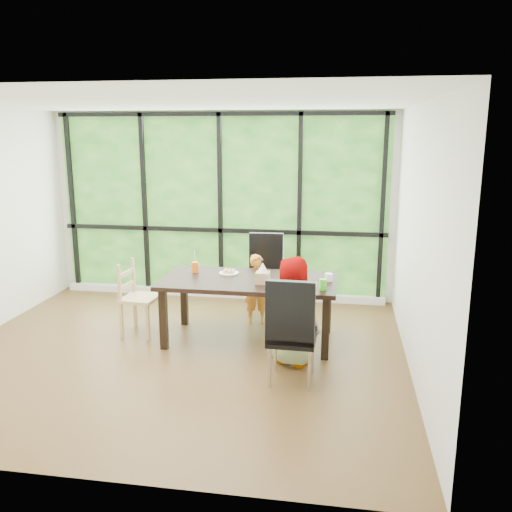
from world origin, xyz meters
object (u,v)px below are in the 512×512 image
Objects in this scene: chair_interior_leather at (292,329)px; child_older at (296,311)px; green_cup at (323,285)px; dining_table at (249,310)px; white_mug at (328,277)px; plate_far at (229,273)px; child_toddler at (257,289)px; orange_cup at (195,267)px; tissue_box at (263,278)px; chair_window_leather at (265,276)px; plate_near at (295,285)px; chair_end_beech at (140,298)px.

chair_interior_leather is 0.93× the size of child_older.
dining_table is at bearing 160.37° from green_cup.
dining_table is 1.16m from chair_interior_leather.
plate_far is at bearing 173.28° from white_mug.
child_toddler is at bearing 149.24° from white_mug.
orange_cup is at bearing 179.39° from plate_far.
plate_far is at bearing -52.05° from chair_interior_leather.
orange_cup is at bearing -7.38° from child_older.
green_cup is 0.69m from tissue_box.
dining_table is at bearing -105.13° from child_toddler.
chair_window_leather reaches higher than tissue_box.
child_toddler is 7.40× the size of green_cup.
plate_far is (-0.87, 0.76, 0.17)m from child_older.
child_older reaches higher than plate_near.
chair_end_beech reaches higher than plate_far.
plate_near is (1.88, -0.19, 0.31)m from chair_end_beech.
white_mug is at bearing -93.38° from child_older.
plate_near is 0.37m from tissue_box.
child_toddler is 10.12× the size of white_mug.
chair_end_beech is (-1.33, -0.00, 0.08)m from dining_table.
dining_table is 2.23× the size of child_toddler.
child_older is 9.57× the size of green_cup.
chair_end_beech is 1.11m from plate_far.
tissue_box is (0.18, -0.15, 0.44)m from dining_table.
plate_near is 1.35× the size of tissue_box.
orange_cup is (-0.42, 0.00, 0.06)m from plate_far.
child_toddler is 1.11m from white_mug.
child_toddler reaches higher than green_cup.
chair_interior_leather is at bearing -111.23° from green_cup.
orange_cup is 0.82× the size of tissue_box.
chair_interior_leather is at bearing -106.55° from white_mug.
green_cup is (0.86, -0.31, 0.44)m from dining_table.
plate_far is 1.25m from green_cup.
white_mug is (1.61, -0.14, -0.02)m from orange_cup.
child_older is at bearing -30.79° from orange_cup.
child_older is at bearing -87.91° from chair_interior_leather.
chair_interior_leather is 7.11× the size of tissue_box.
plate_near reaches higher than dining_table.
child_older is at bearing -116.78° from white_mug.
chair_window_leather is 7.11× the size of tissue_box.
dining_table is at bearing -96.05° from chair_window_leather.
child_older is 9.32× the size of orange_cup.
chair_window_leather is at bearing 97.01° from tissue_box.
dining_table is 1.86× the size of chair_window_leather.
white_mug is (0.91, -0.54, 0.34)m from child_toddler.
chair_end_beech is 3.85× the size of plate_far.
chair_interior_leather is 0.82m from plate_near.
chair_window_leather is 1.26m from white_mug.
plate_far is (-0.33, -0.75, 0.22)m from chair_window_leather.
plate_near is at bearing -25.41° from plate_far.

